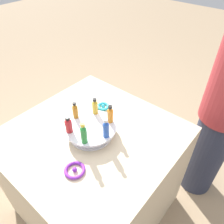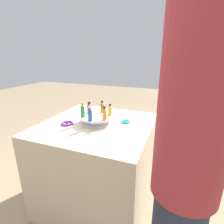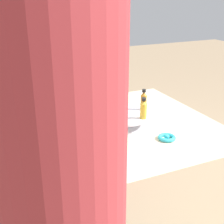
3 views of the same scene
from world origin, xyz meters
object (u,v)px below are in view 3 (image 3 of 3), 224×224
bottle_gold (143,109)px  display_stand (123,118)px  bottle_amber (144,100)px  ribbon_bow_purple (87,112)px  bottle_red (125,97)px  ribbon_bow_teal (167,137)px  bottle_orange (121,112)px  bottle_blue (101,106)px  bottle_green (104,97)px

bottle_gold → display_stand: bearing=-150.2°
bottle_amber → ribbon_bow_purple: (-0.22, -0.22, -0.10)m
bottle_red → bottle_amber: bearing=29.8°
ribbon_bow_teal → display_stand: bearing=-153.8°
bottle_amber → ribbon_bow_teal: (0.22, -0.00, -0.10)m
display_stand → bottle_gold: 0.13m
bottle_orange → bottle_gold: 0.11m
bottle_blue → ribbon_bow_purple: 0.25m
ribbon_bow_teal → bottle_red: bearing=-170.7°
bottle_red → display_stand: bearing=-30.2°
display_stand → ribbon_bow_purple: bearing=-153.8°
bottle_green → bottle_amber: bearing=59.8°
ribbon_bow_teal → ribbon_bow_purple: same height
bottle_blue → ribbon_bow_purple: size_ratio=1.15×
display_stand → bottle_blue: size_ratio=2.39×
bottle_green → ribbon_bow_teal: size_ratio=1.55×
bottle_orange → bottle_gold: (0.00, 0.11, -0.00)m
bottle_blue → ribbon_bow_teal: 0.33m
bottle_green → ribbon_bow_purple: bottle_green is taller
display_stand → bottle_blue: bottle_blue is taller
ribbon_bow_purple → bottle_amber: bearing=45.0°
bottle_orange → bottle_blue: bearing=-150.2°
bottle_red → ribbon_bow_teal: 0.34m
bottle_amber → bottle_green: 0.20m
bottle_red → bottle_green: (-0.00, -0.11, 0.01)m
bottle_amber → bottle_green: bearing=-120.2°
bottle_orange → ribbon_bow_teal: size_ratio=1.38×
bottle_orange → bottle_green: bottle_green is taller
bottle_amber → ribbon_bow_teal: bearing=-1.0°
bottle_gold → bottle_red: size_ratio=1.02×
bottle_blue → ribbon_bow_teal: size_ratio=1.46×
bottle_gold → bottle_amber: 0.11m
bottle_red → bottle_blue: 0.20m
bottle_green → ribbon_bow_purple: 0.17m
bottle_amber → bottle_blue: 0.23m
bottle_green → bottle_blue: bottle_green is taller
bottle_amber → bottle_green: (-0.10, -0.17, 0.01)m
ribbon_bow_teal → bottle_gold: bearing=-156.8°
bottle_red → ribbon_bow_teal: (0.32, 0.05, -0.10)m
ribbon_bow_purple → bottle_blue: bearing=-1.0°
bottle_orange → bottle_blue: 0.11m
bottle_amber → ribbon_bow_teal: size_ratio=1.31×
bottle_gold → ribbon_bow_purple: (-0.32, -0.16, -0.10)m
bottle_amber → bottle_blue: (-0.00, -0.23, 0.01)m
display_stand → ribbon_bow_purple: 0.25m
ribbon_bow_teal → bottle_blue: bearing=-135.0°
bottle_amber → bottle_orange: bearing=-60.2°
bottle_red → ribbon_bow_teal: bottle_red is taller
bottle_orange → bottle_gold: size_ratio=1.09×
bottle_amber → bottle_red: 0.11m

